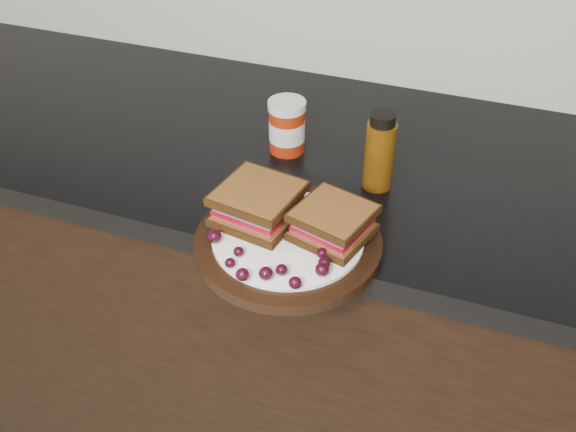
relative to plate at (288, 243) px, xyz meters
The scene contains 26 objects.
base_cabinets 0.59m from the plate, 125.90° to the left, with size 3.96×0.58×0.86m, color black.
countertop 0.34m from the plate, 125.90° to the left, with size 3.98×0.60×0.04m, color black.
plate is the anchor object (origin of this frame).
sandwich_left 0.07m from the plate, 156.81° to the left, with size 0.12×0.12×0.05m, color brown, non-canonical shape.
sandwich_right 0.08m from the plate, 20.52° to the left, with size 0.10×0.10×0.05m, color brown, non-canonical shape.
grape_0 0.11m from the plate, 152.22° to the right, with size 0.02×0.02×0.02m, color black.
grape_1 0.09m from the plate, 127.11° to the right, with size 0.02×0.02×0.01m, color black.
grape_2 0.11m from the plate, 119.49° to the right, with size 0.02×0.02×0.01m, color black.
grape_3 0.11m from the plate, 103.20° to the right, with size 0.02×0.02×0.02m, color black.
grape_4 0.10m from the plate, 88.01° to the right, with size 0.02×0.02×0.02m, color black.
grape_5 0.09m from the plate, 75.89° to the right, with size 0.02×0.02×0.02m, color black.
grape_6 0.11m from the plate, 64.87° to the right, with size 0.02×0.02×0.02m, color black.
grape_7 0.10m from the plate, 40.97° to the right, with size 0.02×0.02×0.02m, color black.
grape_8 0.09m from the plate, 34.45° to the right, with size 0.02×0.02×0.02m, color black.
grape_9 0.07m from the plate, 25.24° to the right, with size 0.02×0.02×0.02m, color black.
grape_10 0.08m from the plate, ahead, with size 0.02×0.02×0.02m, color black.
grape_11 0.07m from the plate, 22.04° to the left, with size 0.02×0.02×0.02m, color black.
grape_12 0.07m from the plate, 39.28° to the left, with size 0.02×0.02×0.02m, color black.
grape_13 0.10m from the plate, 145.53° to the left, with size 0.02×0.02×0.02m, color black.
grape_14 0.09m from the plate, behind, with size 0.02×0.02×0.02m, color black.
grape_15 0.08m from the plate, behind, with size 0.02×0.02×0.02m, color black.
grape_16 0.07m from the plate, 145.79° to the left, with size 0.02×0.02×0.01m, color black.
grape_17 0.08m from the plate, 157.94° to the left, with size 0.02×0.02×0.02m, color black.
grape_18 0.09m from the plate, behind, with size 0.02×0.02×0.02m, color black.
condiment_jar 0.28m from the plate, 110.54° to the left, with size 0.07×0.07×0.10m, color #99230B.
oil_bottle 0.23m from the plate, 67.21° to the left, with size 0.05×0.05×0.14m, color #4E2B07.
Camera 1 is at (0.45, 0.74, 1.53)m, focal length 40.00 mm.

